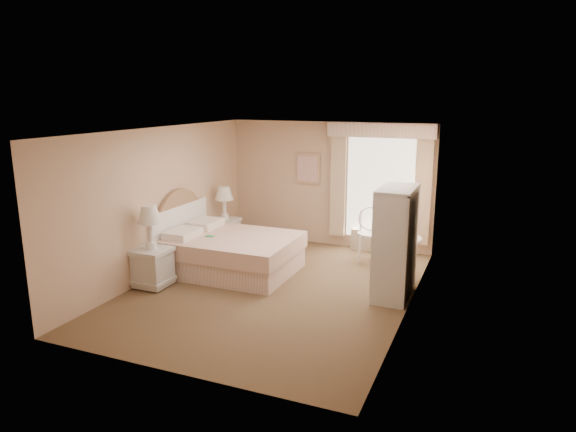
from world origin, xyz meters
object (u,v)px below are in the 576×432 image
at_px(bed, 227,251).
at_px(armoire, 395,252).
at_px(round_table, 402,250).
at_px(cafe_chair, 370,229).
at_px(nightstand_near, 152,257).
at_px(nightstand_far, 225,225).

xyz_separation_m(bed, armoire, (2.93, -0.03, 0.34)).
distance_m(bed, round_table, 3.01).
bearing_deg(round_table, bed, -162.16).
relative_size(bed, round_table, 3.18).
bearing_deg(cafe_chair, armoire, -78.72).
bearing_deg(cafe_chair, bed, -156.52).
xyz_separation_m(round_table, armoire, (0.06, -0.95, 0.25)).
bearing_deg(nightstand_near, round_table, 29.68).
bearing_deg(nightstand_far, round_table, -5.06).
bearing_deg(round_table, nightstand_near, -150.32).
bearing_deg(nightstand_near, armoire, 16.72).
bearing_deg(cafe_chair, nightstand_near, -149.95).
relative_size(nightstand_near, round_table, 1.94).
relative_size(bed, nightstand_near, 1.64).
bearing_deg(nightstand_far, bed, -59.79).
bearing_deg(armoire, nightstand_far, 160.87).
height_order(nightstand_far, cafe_chair, nightstand_far).
bearing_deg(bed, nightstand_near, -122.74).
distance_m(nightstand_far, round_table, 3.60).
relative_size(nightstand_far, armoire, 0.73).
relative_size(bed, nightstand_far, 1.75).
xyz_separation_m(nightstand_far, cafe_chair, (2.87, 0.40, 0.11)).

